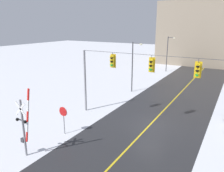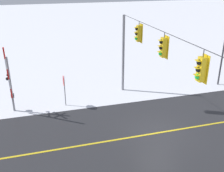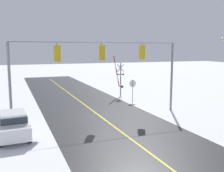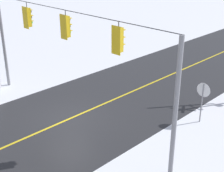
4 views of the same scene
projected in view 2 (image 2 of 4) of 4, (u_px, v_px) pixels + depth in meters
ground_plane at (158, 133)px, 16.67m from camera, size 160.00×160.00×0.00m
signal_span at (162, 67)px, 15.09m from camera, size 14.20×0.47×6.22m
stop_sign at (64, 84)px, 19.55m from camera, size 0.80×0.09×2.35m
railroad_crossing at (9, 81)px, 18.42m from camera, size 1.46×0.31×4.88m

